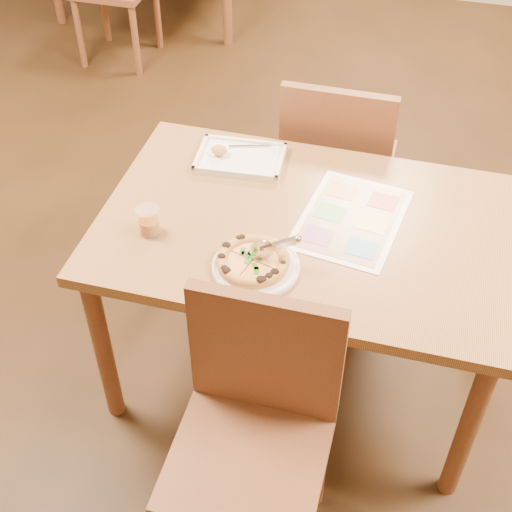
% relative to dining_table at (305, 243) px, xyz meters
% --- Properties ---
extents(room, '(7.00, 7.00, 7.00)m').
position_rel_dining_table_xyz_m(room, '(0.00, 0.00, 0.72)').
color(room, '#321D0D').
rests_on(room, ground).
extents(dining_table, '(1.30, 0.85, 0.72)m').
position_rel_dining_table_xyz_m(dining_table, '(0.00, 0.00, 0.00)').
color(dining_table, olive).
rests_on(dining_table, ground).
extents(chair_near, '(0.42, 0.42, 0.47)m').
position_rel_dining_table_xyz_m(chair_near, '(0.00, -0.60, -0.07)').
color(chair_near, brown).
rests_on(chair_near, ground).
extents(chair_far, '(0.42, 0.42, 0.47)m').
position_rel_dining_table_xyz_m(chair_far, '(-0.00, 0.60, -0.07)').
color(chair_far, brown).
rests_on(chair_far, ground).
extents(plate, '(0.30, 0.30, 0.01)m').
position_rel_dining_table_xyz_m(plate, '(-0.10, -0.24, 0.09)').
color(plate, silver).
rests_on(plate, dining_table).
extents(pizza, '(0.22, 0.22, 0.03)m').
position_rel_dining_table_xyz_m(pizza, '(-0.11, -0.23, 0.11)').
color(pizza, gold).
rests_on(pizza, plate).
extents(pizza_cutter, '(0.14, 0.05, 0.08)m').
position_rel_dining_table_xyz_m(pizza_cutter, '(-0.05, -0.21, 0.16)').
color(pizza_cutter, silver).
rests_on(pizza_cutter, pizza).
extents(appetizer_tray, '(0.31, 0.23, 0.06)m').
position_rel_dining_table_xyz_m(appetizer_tray, '(-0.30, 0.26, 0.10)').
color(appetizer_tray, silver).
rests_on(appetizer_tray, dining_table).
extents(glass_tumbler, '(0.07, 0.07, 0.09)m').
position_rel_dining_table_xyz_m(glass_tumbler, '(-0.46, -0.17, 0.12)').
color(glass_tumbler, '#853F0A').
rests_on(glass_tumbler, dining_table).
extents(menu, '(0.36, 0.46, 0.00)m').
position_rel_dining_table_xyz_m(menu, '(0.13, 0.06, 0.09)').
color(menu, white).
rests_on(menu, dining_table).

